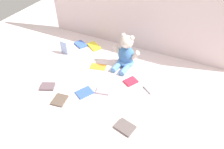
# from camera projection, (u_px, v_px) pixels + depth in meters

# --- Properties ---
(ground_plane) EXTENTS (3.20, 3.20, 0.00)m
(ground_plane) POSITION_uv_depth(u_px,v_px,m) (117.00, 77.00, 1.62)
(ground_plane) COLOR silver
(backdrop_drape) EXTENTS (1.80, 0.03, 0.75)m
(backdrop_drape) POSITION_uv_depth(u_px,v_px,m) (142.00, 9.00, 1.70)
(backdrop_drape) COLOR beige
(backdrop_drape) RESTS_ON ground_plane
(teddy_bear) EXTENTS (0.24, 0.22, 0.28)m
(teddy_bear) POSITION_uv_depth(u_px,v_px,m) (126.00, 55.00, 1.66)
(teddy_bear) COLOR #3F72B2
(teddy_bear) RESTS_ON ground_plane
(book_case_0) EXTENTS (0.13, 0.14, 0.01)m
(book_case_0) POSITION_uv_depth(u_px,v_px,m) (84.00, 92.00, 1.48)
(book_case_0) COLOR #375AB9
(book_case_0) RESTS_ON ground_plane
(book_case_1) EXTENTS (0.10, 0.12, 0.01)m
(book_case_1) POSITION_uv_depth(u_px,v_px,m) (60.00, 100.00, 1.42)
(book_case_1) COLOR brown
(book_case_1) RESTS_ON ground_plane
(book_case_2) EXTENTS (0.16, 0.14, 0.02)m
(book_case_2) POSITION_uv_depth(u_px,v_px,m) (94.00, 46.00, 1.94)
(book_case_2) COLOR yellow
(book_case_2) RESTS_ON ground_plane
(book_case_3) EXTENTS (0.08, 0.03, 0.12)m
(book_case_3) POSITION_uv_depth(u_px,v_px,m) (64.00, 48.00, 1.82)
(book_case_3) COLOR #8CA5D5
(book_case_3) RESTS_ON ground_plane
(book_case_4) EXTENTS (0.14, 0.13, 0.02)m
(book_case_4) POSITION_uv_depth(u_px,v_px,m) (81.00, 44.00, 1.96)
(book_case_4) COLOR #3A61BB
(book_case_4) RESTS_ON ground_plane
(book_case_5) EXTENTS (0.11, 0.09, 0.02)m
(book_case_5) POSITION_uv_depth(u_px,v_px,m) (103.00, 91.00, 1.49)
(book_case_5) COLOR #A7919F
(book_case_5) RESTS_ON ground_plane
(book_case_6) EXTENTS (0.12, 0.11, 0.02)m
(book_case_6) POSITION_uv_depth(u_px,v_px,m) (48.00, 87.00, 1.52)
(book_case_6) COLOR #5D4B51
(book_case_6) RESTS_ON ground_plane
(book_case_7) EXTENTS (0.13, 0.11, 0.02)m
(book_case_7) POSITION_uv_depth(u_px,v_px,m) (125.00, 127.00, 1.26)
(book_case_7) COLOR #5B504E
(book_case_7) RESTS_ON ground_plane
(book_case_8) EXTENTS (0.15, 0.11, 0.01)m
(book_case_8) POSITION_uv_depth(u_px,v_px,m) (98.00, 67.00, 1.71)
(book_case_8) COLOR orange
(book_case_8) RESTS_ON ground_plane
(book_case_9) EXTENTS (0.15, 0.16, 0.01)m
(book_case_9) POSITION_uv_depth(u_px,v_px,m) (154.00, 87.00, 1.52)
(book_case_9) COLOR #9696A5
(book_case_9) RESTS_ON ground_plane
(book_case_10) EXTENTS (0.11, 0.12, 0.01)m
(book_case_10) POSITION_uv_depth(u_px,v_px,m) (131.00, 81.00, 1.57)
(book_case_10) COLOR red
(book_case_10) RESTS_ON ground_plane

